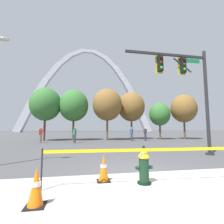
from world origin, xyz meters
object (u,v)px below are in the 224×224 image
Objects in this scene: fire_hydrant at (144,166)px; monument_arch at (88,93)px; pedestrian_standing_center at (131,134)px; pedestrian_near_trees at (75,135)px; traffic_cone_by_hydrant at (104,168)px; traffic_cone_mid_sidewalk at (36,187)px; pedestrian_walking_left at (41,135)px; pedestrian_walking_right at (145,134)px; traffic_signal_gantry at (188,82)px.

monument_arch is (0.29, 65.42, 16.05)m from fire_hydrant.
pedestrian_near_trees is at bearing -163.80° from pedestrian_standing_center.
pedestrian_standing_center is at bearing 70.00° from traffic_cone_by_hydrant.
pedestrian_near_trees reaches higher than traffic_cone_by_hydrant.
traffic_cone_by_hydrant and traffic_cone_mid_sidewalk have the same top height.
pedestrian_walking_left and pedestrian_standing_center have the same top height.
traffic_cone_by_hydrant is 1.88m from traffic_cone_mid_sidewalk.
fire_hydrant is at bearing -20.19° from traffic_cone_by_hydrant.
pedestrian_standing_center is 1.00× the size of pedestrian_walking_right.
traffic_cone_mid_sidewalk is 0.01× the size of monument_arch.
pedestrian_near_trees is at bearing -167.71° from pedestrian_walking_right.
pedestrian_walking_left is (-6.12, -51.93, -15.70)m from monument_arch.
monument_arch is 54.60m from pedestrian_walking_left.
traffic_cone_by_hydrant is at bearing -83.61° from pedestrian_near_trees.
pedestrian_standing_center is at bearing 90.58° from traffic_signal_gantry.
pedestrian_walking_left is 1.00× the size of pedestrian_standing_center.
traffic_cone_mid_sidewalk is 16.70m from pedestrian_standing_center.
monument_arch is 35.90× the size of pedestrian_near_trees.
pedestrian_walking_right is (6.85, 14.02, 0.46)m from traffic_cone_by_hydrant.
monument_arch reaches higher than pedestrian_near_trees.
traffic_signal_gantry is 11.45m from pedestrian_near_trees.
pedestrian_standing_center reaches higher than fire_hydrant.
traffic_signal_gantry is at bearing -52.94° from pedestrian_near_trees.
pedestrian_standing_center is at bearing -85.71° from monument_arch.
traffic_cone_mid_sidewalk is 17.36m from pedestrian_walking_right.
fire_hydrant is 0.62× the size of pedestrian_walking_right.
monument_arch is at bearing 93.65° from traffic_signal_gantry.
pedestrian_walking_right reaches higher than traffic_cone_mid_sidewalk.
traffic_cone_by_hydrant is 12.32m from pedestrian_near_trees.
fire_hydrant is at bearing -90.25° from monument_arch.
traffic_cone_by_hydrant is 15.62m from pedestrian_walking_right.
pedestrian_near_trees is (-2.40, 12.61, 0.35)m from fire_hydrant.
traffic_signal_gantry is 3.77× the size of pedestrian_near_trees.
pedestrian_walking_left reaches higher than traffic_cone_by_hydrant.
fire_hydrant is 14.70m from pedestrian_walking_left.
pedestrian_near_trees is at bearing 100.78° from fire_hydrant.
monument_arch reaches higher than pedestrian_walking_right.
pedestrian_near_trees is (0.07, 13.45, 0.46)m from traffic_cone_mid_sidewalk.
monument_arch is at bearing 96.19° from pedestrian_walking_right.
pedestrian_walking_left is (-3.36, 14.33, 0.46)m from traffic_cone_mid_sidewalk.
pedestrian_walking_right is (1.71, -0.10, 0.00)m from pedestrian_standing_center.
monument_arch is (-3.93, 61.57, 12.45)m from traffic_signal_gantry.
pedestrian_walking_right is (5.54, -51.02, -15.70)m from monument_arch.
pedestrian_walking_right reaches higher than traffic_cone_by_hydrant.
traffic_cone_by_hydrant is 0.46× the size of pedestrian_near_trees.
pedestrian_walking_left is 3.54m from pedestrian_near_trees.
pedestrian_walking_left and pedestrian_walking_right have the same top height.
pedestrian_walking_right is at bearing 67.99° from fire_hydrant.
pedestrian_standing_center is (9.94, 1.01, 0.00)m from pedestrian_walking_left.
traffic_cone_mid_sidewalk is 13.46m from pedestrian_near_trees.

